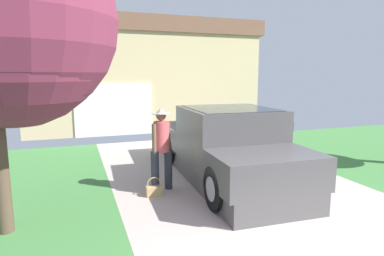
{
  "coord_description": "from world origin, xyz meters",
  "views": [
    {
      "loc": [
        -3.24,
        -2.62,
        2.38
      ],
      "look_at": [
        -0.83,
        4.06,
        1.23
      ],
      "focal_mm": 30.59,
      "sensor_mm": 36.0,
      "label": 1
    }
  ],
  "objects_px": {
    "handbag": "(154,190)",
    "wheeled_trash_bin": "(259,121)",
    "person_with_hat": "(161,146)",
    "house_with_garage": "(140,75)",
    "front_yard_tree": "(5,22)",
    "pickup_truck": "(228,149)"
  },
  "relations": [
    {
      "from": "handbag",
      "to": "wheeled_trash_bin",
      "type": "relative_size",
      "value": 0.35
    },
    {
      "from": "person_with_hat",
      "to": "handbag",
      "type": "xyz_separation_m",
      "value": [
        -0.22,
        -0.23,
        -0.83
      ]
    },
    {
      "from": "house_with_garage",
      "to": "front_yard_tree",
      "type": "relative_size",
      "value": 2.21
    },
    {
      "from": "house_with_garage",
      "to": "handbag",
      "type": "bearing_deg",
      "value": -99.53
    },
    {
      "from": "person_with_hat",
      "to": "wheeled_trash_bin",
      "type": "bearing_deg",
      "value": 18.18
    },
    {
      "from": "person_with_hat",
      "to": "handbag",
      "type": "relative_size",
      "value": 4.56
    },
    {
      "from": "front_yard_tree",
      "to": "handbag",
      "type": "bearing_deg",
      "value": 18.15
    },
    {
      "from": "pickup_truck",
      "to": "handbag",
      "type": "height_order",
      "value": "pickup_truck"
    },
    {
      "from": "person_with_hat",
      "to": "wheeled_trash_bin",
      "type": "relative_size",
      "value": 1.58
    },
    {
      "from": "house_with_garage",
      "to": "wheeled_trash_bin",
      "type": "height_order",
      "value": "house_with_garage"
    },
    {
      "from": "person_with_hat",
      "to": "handbag",
      "type": "distance_m",
      "value": 0.89
    },
    {
      "from": "handbag",
      "to": "house_with_garage",
      "type": "height_order",
      "value": "house_with_garage"
    },
    {
      "from": "wheeled_trash_bin",
      "to": "house_with_garage",
      "type": "bearing_deg",
      "value": 129.96
    },
    {
      "from": "person_with_hat",
      "to": "front_yard_tree",
      "type": "distance_m",
      "value": 3.44
    },
    {
      "from": "handbag",
      "to": "front_yard_tree",
      "type": "bearing_deg",
      "value": -161.85
    },
    {
      "from": "person_with_hat",
      "to": "front_yard_tree",
      "type": "height_order",
      "value": "front_yard_tree"
    },
    {
      "from": "house_with_garage",
      "to": "wheeled_trash_bin",
      "type": "relative_size",
      "value": 9.35
    },
    {
      "from": "pickup_truck",
      "to": "house_with_garage",
      "type": "bearing_deg",
      "value": -85.87
    },
    {
      "from": "pickup_truck",
      "to": "wheeled_trash_bin",
      "type": "bearing_deg",
      "value": -125.32
    },
    {
      "from": "pickup_truck",
      "to": "front_yard_tree",
      "type": "distance_m",
      "value": 4.84
    },
    {
      "from": "handbag",
      "to": "person_with_hat",
      "type": "bearing_deg",
      "value": 45.7
    },
    {
      "from": "pickup_truck",
      "to": "person_with_hat",
      "type": "xyz_separation_m",
      "value": [
        -1.58,
        -0.15,
        0.21
      ]
    }
  ]
}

